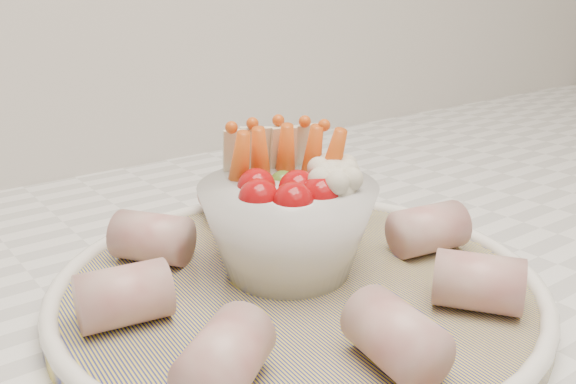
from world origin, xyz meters
TOP-DOWN VIEW (x-y plane):
  - serving_platter at (0.03, 1.37)m, footprint 0.36×0.36m
  - veggie_bowl at (0.03, 1.39)m, footprint 0.13×0.13m
  - cured_meat_rolls at (0.02, 1.37)m, footprint 0.29×0.30m

SIDE VIEW (x-z plane):
  - serving_platter at x=0.03m, z-range 0.92..0.94m
  - cured_meat_rolls at x=0.02m, z-range 0.94..0.97m
  - veggie_bowl at x=0.03m, z-range 0.92..1.03m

